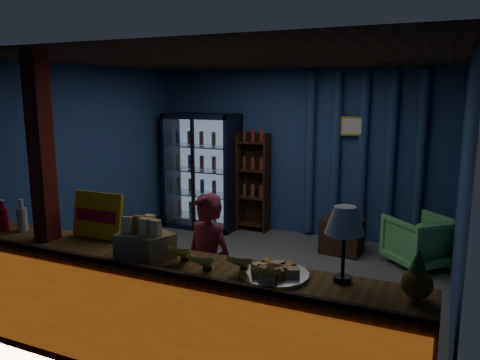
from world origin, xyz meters
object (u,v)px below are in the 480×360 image
object	(u,v)px
shopkeeper	(207,270)
table_lamp	(345,223)
green_chair	(419,241)
pastry_tray	(274,273)

from	to	relation	value
shopkeeper	table_lamp	world-z (taller)	table_lamp
table_lamp	shopkeeper	bearing A→B (deg)	163.73
green_chair	table_lamp	xyz separation A→B (m)	(-0.34, -3.20, 1.03)
pastry_tray	table_lamp	bearing A→B (deg)	13.18
shopkeeper	pastry_tray	distance (m)	0.98
shopkeeper	pastry_tray	bearing A→B (deg)	-15.82
pastry_tray	shopkeeper	bearing A→B (deg)	149.13
green_chair	table_lamp	size ratio (longest dim) A/B	1.37
pastry_tray	green_chair	bearing A→B (deg)	76.32
shopkeeper	table_lamp	bearing A→B (deg)	-1.21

